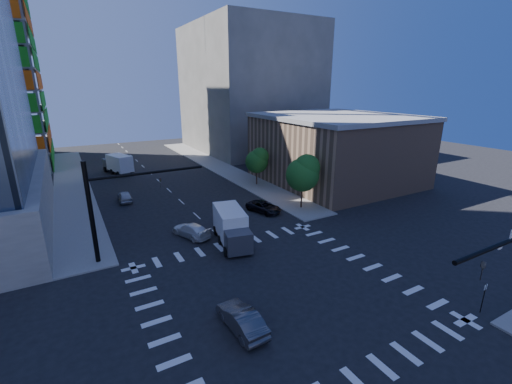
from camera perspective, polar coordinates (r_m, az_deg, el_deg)
ground at (r=27.18m, az=3.81°, el=-16.12°), size 160.00×160.00×0.00m
road_markings at (r=27.18m, az=3.81°, el=-16.11°), size 20.00×20.00×0.01m
sidewalk_ne at (r=65.69m, az=-6.16°, el=4.17°), size 5.00×60.00×0.15m
sidewalk_nw at (r=60.70m, az=-28.34°, el=1.04°), size 5.00×60.00×0.15m
commercial_building at (r=56.36m, az=13.13°, el=7.06°), size 20.50×22.50×10.60m
bg_building_ne at (r=83.80m, az=-1.26°, el=16.72°), size 24.00×30.00×28.00m
signal_mast_nw at (r=31.90m, az=-23.32°, el=-1.39°), size 10.20×0.40×9.00m
tree_south at (r=42.61m, az=7.98°, el=3.23°), size 4.16×4.16×6.82m
tree_north at (r=52.68m, az=0.29°, el=5.34°), size 3.54×3.52×5.78m
no_parking_sign at (r=28.73m, az=33.73°, el=-14.10°), size 0.30×0.06×2.20m
car_nb_far at (r=42.16m, az=1.29°, el=-2.49°), size 3.49×5.11×1.30m
car_sb_near at (r=36.10m, az=-10.75°, el=-6.27°), size 3.42×5.12×1.38m
car_sb_mid at (r=49.24m, az=-21.01°, el=-0.67°), size 1.90×4.19×1.39m
car_sb_cross at (r=23.25m, az=-2.42°, el=-20.42°), size 1.78×4.58×1.49m
box_truck_near at (r=33.64m, az=-3.96°, el=-6.36°), size 3.94×6.70×3.30m
box_truck_far at (r=65.59m, az=-22.12°, el=4.22°), size 4.49×6.89×3.34m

